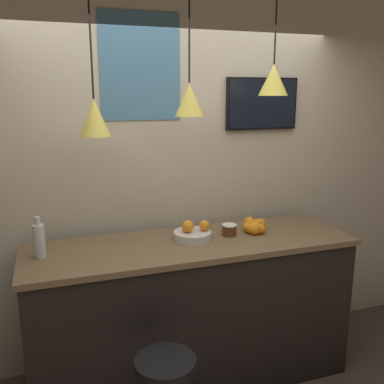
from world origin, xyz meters
TOP-DOWN VIEW (x-y plane):
  - back_wall at (0.00, 1.13)m, footprint 8.00×0.06m
  - service_counter at (0.00, 0.68)m, footprint 2.25×0.69m
  - fruit_bowl at (0.02, 0.72)m, footprint 0.26×0.26m
  - orange_pile at (0.51, 0.74)m, footprint 0.20×0.24m
  - juice_bottle at (-0.98, 0.71)m, footprint 0.07×0.07m
  - spread_jar at (0.30, 0.71)m, footprint 0.11×0.11m
  - pendant_lamp_left at (-0.61, 0.73)m, footprint 0.19×0.19m
  - pendant_lamp_middle at (0.00, 0.73)m, footprint 0.19×0.19m
  - pendant_lamp_right at (0.61, 0.73)m, footprint 0.20×0.20m
  - mounted_tv at (0.71, 1.08)m, footprint 0.59×0.04m
  - wall_poster at (-0.24, 1.10)m, footprint 0.57×0.01m

SIDE VIEW (x-z plane):
  - service_counter at x=0.00m, z-range 0.00..1.06m
  - orange_pile at x=0.51m, z-range 1.06..1.14m
  - spread_jar at x=0.30m, z-range 1.06..1.14m
  - fruit_bowl at x=0.02m, z-range 1.04..1.18m
  - juice_bottle at x=-0.98m, z-range 1.04..1.30m
  - back_wall at x=0.00m, z-range 0.00..2.90m
  - pendant_lamp_left at x=-0.61m, z-range 1.41..2.42m
  - mounted_tv at x=0.71m, z-range 1.77..2.17m
  - pendant_lamp_middle at x=0.00m, z-range 1.57..2.46m
  - pendant_lamp_right at x=0.61m, z-range 1.76..2.53m
  - wall_poster at x=-0.24m, z-range 1.86..2.60m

